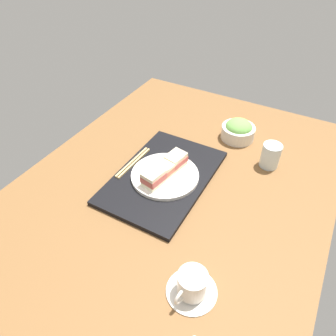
{
  "coord_description": "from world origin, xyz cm",
  "views": [
    {
      "loc": [
        66.29,
        35.53,
        75.02
      ],
      "look_at": [
        -4.18,
        -3.58,
        5.0
      ],
      "focal_mm": 33.77,
      "sensor_mm": 36.0,
      "label": 1
    }
  ],
  "objects_px": {
    "coffee_cup": "(192,285)",
    "drinking_glass": "(271,156)",
    "sandwich_near": "(176,160)",
    "chopsticks_pair": "(133,162)",
    "salad_bowl": "(238,130)",
    "sandwich_middle": "(165,169)",
    "sandwich_plate": "(165,175)",
    "sandwich_far": "(153,178)"
  },
  "relations": [
    {
      "from": "chopsticks_pair",
      "to": "sandwich_middle",
      "type": "bearing_deg",
      "value": 86.7
    },
    {
      "from": "sandwich_plate",
      "to": "drinking_glass",
      "type": "height_order",
      "value": "drinking_glass"
    },
    {
      "from": "sandwich_far",
      "to": "coffee_cup",
      "type": "relative_size",
      "value": 0.62
    },
    {
      "from": "salad_bowl",
      "to": "coffee_cup",
      "type": "bearing_deg",
      "value": 10.35
    },
    {
      "from": "salad_bowl",
      "to": "chopsticks_pair",
      "type": "xyz_separation_m",
      "value": [
        0.35,
        -0.27,
        -0.02
      ]
    },
    {
      "from": "sandwich_middle",
      "to": "chopsticks_pair",
      "type": "bearing_deg",
      "value": -93.3
    },
    {
      "from": "sandwich_middle",
      "to": "salad_bowl",
      "type": "relative_size",
      "value": 0.62
    },
    {
      "from": "sandwich_near",
      "to": "chopsticks_pair",
      "type": "relative_size",
      "value": 0.43
    },
    {
      "from": "sandwich_plate",
      "to": "drinking_glass",
      "type": "bearing_deg",
      "value": 131.12
    },
    {
      "from": "sandwich_middle",
      "to": "sandwich_far",
      "type": "xyz_separation_m",
      "value": [
        0.06,
        -0.01,
        0.0
      ]
    },
    {
      "from": "sandwich_near",
      "to": "salad_bowl",
      "type": "height_order",
      "value": "salad_bowl"
    },
    {
      "from": "sandwich_middle",
      "to": "salad_bowl",
      "type": "height_order",
      "value": "salad_bowl"
    },
    {
      "from": "chopsticks_pair",
      "to": "salad_bowl",
      "type": "bearing_deg",
      "value": 142.81
    },
    {
      "from": "sandwich_near",
      "to": "coffee_cup",
      "type": "bearing_deg",
      "value": 33.03
    },
    {
      "from": "salad_bowl",
      "to": "coffee_cup",
      "type": "distance_m",
      "value": 0.7
    },
    {
      "from": "salad_bowl",
      "to": "coffee_cup",
      "type": "height_order",
      "value": "salad_bowl"
    },
    {
      "from": "sandwich_plate",
      "to": "sandwich_far",
      "type": "bearing_deg",
      "value": -9.93
    },
    {
      "from": "sandwich_plate",
      "to": "chopsticks_pair",
      "type": "relative_size",
      "value": 1.23
    },
    {
      "from": "sandwich_near",
      "to": "sandwich_middle",
      "type": "xyz_separation_m",
      "value": [
        0.06,
        -0.01,
        -0.0
      ]
    },
    {
      "from": "sandwich_middle",
      "to": "coffee_cup",
      "type": "height_order",
      "value": "coffee_cup"
    },
    {
      "from": "sandwich_middle",
      "to": "drinking_glass",
      "type": "xyz_separation_m",
      "value": [
        -0.25,
        0.29,
        -0.01
      ]
    },
    {
      "from": "sandwich_far",
      "to": "chopsticks_pair",
      "type": "distance_m",
      "value": 0.15
    },
    {
      "from": "sandwich_near",
      "to": "chopsticks_pair",
      "type": "bearing_deg",
      "value": -71.24
    },
    {
      "from": "coffee_cup",
      "to": "sandwich_near",
      "type": "bearing_deg",
      "value": -146.97
    },
    {
      "from": "sandwich_plate",
      "to": "coffee_cup",
      "type": "relative_size",
      "value": 1.79
    },
    {
      "from": "coffee_cup",
      "to": "drinking_glass",
      "type": "distance_m",
      "value": 0.58
    },
    {
      "from": "sandwich_near",
      "to": "drinking_glass",
      "type": "bearing_deg",
      "value": 124.95
    },
    {
      "from": "sandwich_far",
      "to": "salad_bowl",
      "type": "relative_size",
      "value": 0.61
    },
    {
      "from": "coffee_cup",
      "to": "drinking_glass",
      "type": "bearing_deg",
      "value": 176.73
    },
    {
      "from": "sandwich_plate",
      "to": "drinking_glass",
      "type": "relative_size",
      "value": 2.55
    },
    {
      "from": "sandwich_plate",
      "to": "sandwich_middle",
      "type": "distance_m",
      "value": 0.03
    },
    {
      "from": "sandwich_far",
      "to": "chopsticks_pair",
      "type": "bearing_deg",
      "value": -117.41
    },
    {
      "from": "sandwich_far",
      "to": "salad_bowl",
      "type": "bearing_deg",
      "value": 161.24
    },
    {
      "from": "sandwich_plate",
      "to": "salad_bowl",
      "type": "xyz_separation_m",
      "value": [
        -0.36,
        0.13,
        0.02
      ]
    },
    {
      "from": "sandwich_middle",
      "to": "sandwich_far",
      "type": "bearing_deg",
      "value": -9.93
    },
    {
      "from": "chopsticks_pair",
      "to": "sandwich_near",
      "type": "bearing_deg",
      "value": 108.76
    },
    {
      "from": "sandwich_near",
      "to": "sandwich_far",
      "type": "xyz_separation_m",
      "value": [
        0.12,
        -0.02,
        0.0
      ]
    },
    {
      "from": "sandwich_plate",
      "to": "sandwich_middle",
      "type": "bearing_deg",
      "value": 45.0
    },
    {
      "from": "sandwich_middle",
      "to": "sandwich_plate",
      "type": "bearing_deg",
      "value": -135.0
    },
    {
      "from": "sandwich_middle",
      "to": "chopsticks_pair",
      "type": "distance_m",
      "value": 0.14
    },
    {
      "from": "chopsticks_pair",
      "to": "sandwich_far",
      "type": "bearing_deg",
      "value": 62.59
    },
    {
      "from": "chopsticks_pair",
      "to": "drinking_glass",
      "type": "xyz_separation_m",
      "value": [
        -0.25,
        0.43,
        0.03
      ]
    }
  ]
}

